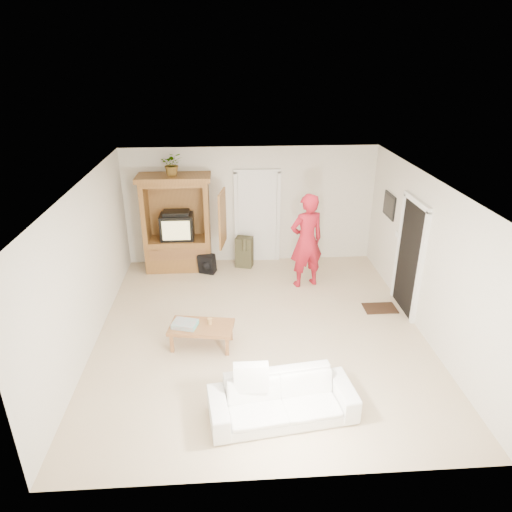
{
  "coord_description": "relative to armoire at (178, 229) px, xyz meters",
  "views": [
    {
      "loc": [
        -0.51,
        -6.65,
        4.38
      ],
      "look_at": [
        -0.03,
        0.6,
        1.15
      ],
      "focal_mm": 32.0,
      "sensor_mm": 36.0,
      "label": 1
    }
  ],
  "objects": [
    {
      "name": "wall_left",
      "position": [
        -1.17,
        -2.66,
        0.39
      ],
      "size": [
        0.0,
        6.0,
        6.0
      ],
      "primitive_type": "plane",
      "rotation": [
        1.57,
        0.0,
        1.57
      ],
      "color": "silver",
      "rests_on": "floor"
    },
    {
      "name": "armoire",
      "position": [
        0.0,
        0.0,
        0.0
      ],
      "size": [
        1.82,
        1.14,
        2.1
      ],
      "color": "brown",
      "rests_on": "floor"
    },
    {
      "name": "framed_picture",
      "position": [
        4.31,
        -0.76,
        0.69
      ],
      "size": [
        0.03,
        0.6,
        0.48
      ],
      "primitive_type": "cube",
      "color": "black",
      "rests_on": "wall_right"
    },
    {
      "name": "ceiling",
      "position": [
        1.58,
        -2.66,
        1.69
      ],
      "size": [
        6.0,
        6.0,
        0.0
      ],
      "primitive_type": "plane",
      "rotation": [
        3.14,
        0.0,
        0.0
      ],
      "color": "white",
      "rests_on": "floor"
    },
    {
      "name": "plant",
      "position": [
        -0.02,
        -0.03,
        1.43
      ],
      "size": [
        0.45,
        0.39,
        0.47
      ],
      "primitive_type": "imported",
      "rotation": [
        0.0,
        0.0,
        0.06
      ],
      "color": "#4C7238",
      "rests_on": "armoire"
    },
    {
      "name": "backpack_black",
      "position": [
        0.59,
        -0.33,
        -0.69
      ],
      "size": [
        0.4,
        0.32,
        0.43
      ],
      "primitive_type": null,
      "rotation": [
        0.0,
        0.0,
        -0.38
      ],
      "color": "black",
      "rests_on": "floor"
    },
    {
      "name": "sofa",
      "position": [
        1.71,
        -4.69,
        -0.63
      ],
      "size": [
        1.97,
        0.98,
        0.55
      ],
      "primitive_type": "imported",
      "rotation": [
        0.0,
        0.0,
        0.13
      ],
      "color": "white",
      "rests_on": "floor"
    },
    {
      "name": "man",
      "position": [
        2.62,
        -0.99,
        0.06
      ],
      "size": [
        0.82,
        0.65,
        1.95
      ],
      "primitive_type": "imported",
      "rotation": [
        0.0,
        0.0,
        3.44
      ],
      "color": "#A61624",
      "rests_on": "floor"
    },
    {
      "name": "candle",
      "position": [
        0.74,
        -2.98,
        -0.48
      ],
      "size": [
        0.08,
        0.08,
        0.1
      ],
      "primitive_type": "cylinder",
      "color": "tan",
      "rests_on": "coffee_table"
    },
    {
      "name": "wall_back",
      "position": [
        1.58,
        0.34,
        0.39
      ],
      "size": [
        5.5,
        0.0,
        5.5
      ],
      "primitive_type": "plane",
      "rotation": [
        1.57,
        0.0,
        0.0
      ],
      "color": "silver",
      "rests_on": "floor"
    },
    {
      "name": "doorway_right",
      "position": [
        4.3,
        -2.06,
        0.11
      ],
      "size": [
        0.05,
        0.9,
        2.04
      ],
      "primitive_type": "cube",
      "color": "black",
      "rests_on": "floor"
    },
    {
      "name": "doormat",
      "position": [
        3.88,
        -2.06,
        -0.9
      ],
      "size": [
        0.6,
        0.4,
        0.02
      ],
      "primitive_type": "cube",
      "color": "#382316",
      "rests_on": "floor"
    },
    {
      "name": "towel",
      "position": [
        0.34,
        -3.03,
        -0.49
      ],
      "size": [
        0.44,
        0.38,
        0.08
      ],
      "primitive_type": "cube",
      "rotation": [
        0.0,
        0.0,
        -0.29
      ],
      "color": "#CC4453",
      "rests_on": "coffee_table"
    },
    {
      "name": "backpack_olive",
      "position": [
        1.42,
        -0.02,
        -0.56
      ],
      "size": [
        0.42,
        0.36,
        0.69
      ],
      "primitive_type": null,
      "rotation": [
        0.0,
        0.0,
        -0.28
      ],
      "color": "#47442B",
      "rests_on": "floor"
    },
    {
      "name": "coffee_table",
      "position": [
        0.6,
        -3.03,
        -0.58
      ],
      "size": [
        1.09,
        0.71,
        0.38
      ],
      "rotation": [
        0.0,
        0.0,
        -0.16
      ],
      "color": "#A26D38",
      "rests_on": "floor"
    },
    {
      "name": "floor",
      "position": [
        1.58,
        -2.66,
        -0.91
      ],
      "size": [
        6.0,
        6.0,
        0.0
      ],
      "primitive_type": "plane",
      "color": "tan",
      "rests_on": "ground"
    },
    {
      "name": "door_back",
      "position": [
        1.73,
        0.31,
        0.11
      ],
      "size": [
        0.85,
        0.05,
        2.04
      ],
      "primitive_type": "cube",
      "color": "white",
      "rests_on": "floor"
    },
    {
      "name": "wall_right",
      "position": [
        4.33,
        -2.66,
        0.39
      ],
      "size": [
        0.0,
        6.0,
        6.0
      ],
      "primitive_type": "plane",
      "rotation": [
        1.57,
        0.0,
        -1.57
      ],
      "color": "silver",
      "rests_on": "floor"
    },
    {
      "name": "wall_front",
      "position": [
        1.58,
        -5.66,
        0.39
      ],
      "size": [
        5.5,
        0.0,
        5.5
      ],
      "primitive_type": "plane",
      "rotation": [
        -1.57,
        0.0,
        0.0
      ],
      "color": "silver",
      "rests_on": "floor"
    }
  ]
}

